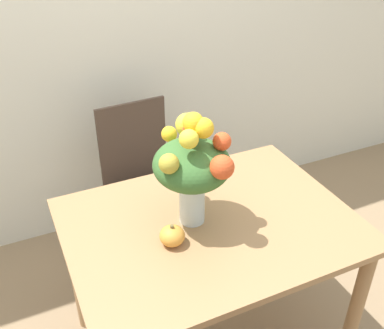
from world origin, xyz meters
name	(u,v)px	position (x,y,z in m)	size (l,w,h in m)	color
wall_back	(113,11)	(0.00, 1.20, 1.35)	(8.00, 0.06, 2.70)	silver
dining_table	(210,243)	(0.00, 0.00, 0.66)	(1.16, 0.86, 0.77)	#9E754C
flower_vase	(193,165)	(-0.06, 0.04, 1.04)	(0.30, 0.40, 0.48)	silver
pumpkin	(172,236)	(-0.19, -0.06, 0.81)	(0.10, 0.10, 0.09)	gold
dining_chair_near_window	(144,184)	(-0.03, 0.77, 0.49)	(0.44, 0.44, 0.94)	#47382D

